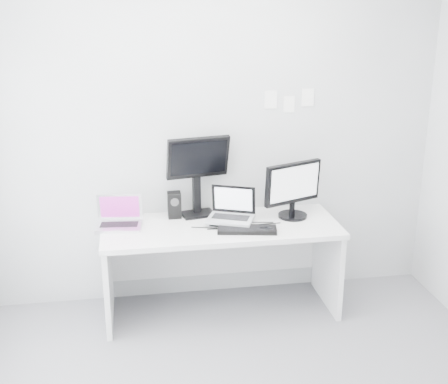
{
  "coord_description": "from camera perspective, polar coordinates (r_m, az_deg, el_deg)",
  "views": [
    {
      "loc": [
        -0.64,
        -2.79,
        2.34
      ],
      "look_at": [
        0.02,
        1.23,
        1.0
      ],
      "focal_mm": 46.22,
      "sensor_mm": 36.0,
      "label": 1
    }
  ],
  "objects": [
    {
      "name": "samsung_monitor",
      "position": [
        4.51,
        6.9,
        0.26
      ],
      "size": [
        0.55,
        0.4,
        0.46
      ],
      "primitive_type": "cube",
      "rotation": [
        0.0,
        0.0,
        0.39
      ],
      "color": "black",
      "rests_on": "desk"
    },
    {
      "name": "speaker",
      "position": [
        4.53,
        -4.94,
        -1.28
      ],
      "size": [
        0.13,
        0.13,
        0.21
      ],
      "primitive_type": "cube",
      "rotation": [
        0.0,
        0.0,
        -0.31
      ],
      "color": "black",
      "rests_on": "desk"
    },
    {
      "name": "wall_note_0",
      "position": [
        4.57,
        4.65,
        9.09
      ],
      "size": [
        0.1,
        0.0,
        0.14
      ],
      "primitive_type": "cube",
      "color": "white",
      "rests_on": "back_wall"
    },
    {
      "name": "dell_laptop",
      "position": [
        4.37,
        0.63,
        -1.42
      ],
      "size": [
        0.42,
        0.38,
        0.28
      ],
      "primitive_type": "cube",
      "rotation": [
        0.0,
        0.0,
        -0.4
      ],
      "color": "#ABADB1",
      "rests_on": "desk"
    },
    {
      "name": "macbook",
      "position": [
        4.37,
        -10.43,
        -1.95
      ],
      "size": [
        0.37,
        0.29,
        0.25
      ],
      "primitive_type": "cube",
      "rotation": [
        0.0,
        0.0,
        -0.11
      ],
      "color": "silver",
      "rests_on": "desk"
    },
    {
      "name": "keyboard",
      "position": [
        4.27,
        2.3,
        -3.74
      ],
      "size": [
        0.46,
        0.23,
        0.03
      ],
      "primitive_type": "cube",
      "rotation": [
        0.0,
        0.0,
        -0.19
      ],
      "color": "black",
      "rests_on": "desk"
    },
    {
      "name": "rear_monitor",
      "position": [
        4.49,
        -2.64,
        1.67
      ],
      "size": [
        0.51,
        0.27,
        0.66
      ],
      "primitive_type": "cube",
      "rotation": [
        0.0,
        0.0,
        0.19
      ],
      "color": "black",
      "rests_on": "desk"
    },
    {
      "name": "back_wall",
      "position": [
        4.55,
        -1.0,
        5.62
      ],
      "size": [
        3.6,
        0.0,
        3.6
      ],
      "primitive_type": "plane",
      "rotation": [
        1.57,
        0.0,
        0.0
      ],
      "color": "silver",
      "rests_on": "ground"
    },
    {
      "name": "wall_note_2",
      "position": [
        4.65,
        8.29,
        9.24
      ],
      "size": [
        0.1,
        0.0,
        0.14
      ],
      "primitive_type": "cube",
      "color": "white",
      "rests_on": "back_wall"
    },
    {
      "name": "mouse",
      "position": [
        4.27,
        4.13,
        -3.68
      ],
      "size": [
        0.14,
        0.12,
        0.04
      ],
      "primitive_type": "ellipsoid",
      "rotation": [
        0.0,
        0.0,
        -0.38
      ],
      "color": "black",
      "rests_on": "desk"
    },
    {
      "name": "desk",
      "position": [
        4.54,
        -0.29,
        -7.57
      ],
      "size": [
        1.8,
        0.7,
        0.73
      ],
      "primitive_type": "cube",
      "color": "white",
      "rests_on": "ground"
    },
    {
      "name": "wall_note_1",
      "position": [
        4.62,
        6.46,
        8.62
      ],
      "size": [
        0.09,
        0.0,
        0.13
      ],
      "primitive_type": "cube",
      "color": "white",
      "rests_on": "back_wall"
    }
  ]
}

